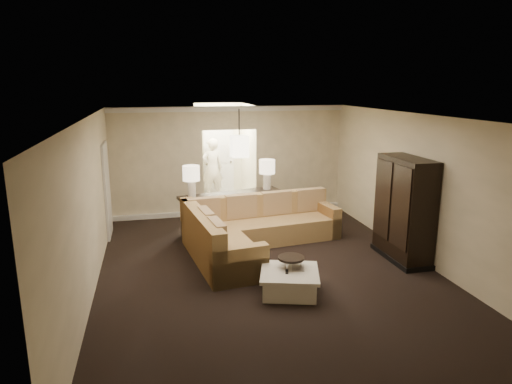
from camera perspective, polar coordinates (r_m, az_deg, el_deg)
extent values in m
plane|color=black|center=(8.45, 1.56, -9.95)|extent=(8.00, 8.00, 0.00)
cube|color=beige|center=(11.83, -3.28, 3.90)|extent=(6.00, 0.04, 2.80)
cube|color=beige|center=(4.47, 15.02, -12.94)|extent=(6.00, 0.04, 2.80)
cube|color=beige|center=(7.82, -20.17, -1.87)|extent=(0.04, 8.00, 2.80)
cube|color=beige|center=(9.21, 19.99, 0.37)|extent=(0.04, 8.00, 2.80)
cube|color=silver|center=(7.78, 1.69, 9.35)|extent=(6.00, 8.00, 0.02)
cube|color=silver|center=(11.64, -3.33, 10.33)|extent=(6.00, 0.10, 0.12)
cube|color=silver|center=(12.08, -3.16, -2.42)|extent=(6.00, 0.10, 0.12)
cube|color=silver|center=(10.61, -18.12, 0.21)|extent=(0.05, 0.90, 2.10)
cube|color=white|center=(13.10, -3.95, -1.45)|extent=(1.40, 2.00, 0.01)
cube|color=beige|center=(12.72, -7.17, 4.48)|extent=(0.04, 2.00, 2.80)
cube|color=beige|center=(12.94, -0.97, 4.73)|extent=(0.04, 2.00, 2.80)
cube|color=beige|center=(13.79, -4.71, 5.23)|extent=(1.40, 0.04, 2.80)
cube|color=silver|center=(13.81, -4.66, 3.77)|extent=(0.90, 0.05, 2.10)
cube|color=brown|center=(9.95, 0.83, -4.85)|extent=(3.44, 1.42, 0.47)
cube|color=brown|center=(8.45, -3.48, -8.26)|extent=(1.19, 1.67, 0.47)
cube|color=brown|center=(10.13, 0.09, -1.61)|extent=(3.35, 0.69, 0.51)
cube|color=brown|center=(8.70, -6.92, -4.25)|extent=(0.60, 2.68, 0.51)
cube|color=brown|center=(10.55, 8.77, -3.30)|extent=(0.35, 1.02, 0.69)
cube|color=brown|center=(7.82, -2.05, -9.20)|extent=(1.02, 0.35, 0.69)
cube|color=#92784E|center=(9.73, -6.57, -2.20)|extent=(0.71, 0.26, 0.51)
cube|color=#92784E|center=(9.95, -1.90, -1.77)|extent=(0.71, 0.26, 0.51)
cube|color=#92784E|center=(10.24, 2.54, -1.34)|extent=(0.71, 0.26, 0.51)
cube|color=#92784E|center=(10.58, 6.71, -0.94)|extent=(0.71, 0.26, 0.51)
cube|color=#92784E|center=(8.83, -6.25, -3.83)|extent=(0.26, 0.69, 0.51)
cube|color=#92784E|center=(8.11, -4.89, -5.36)|extent=(0.26, 0.69, 0.51)
cube|color=white|center=(7.64, 4.20, -11.32)|extent=(1.05, 1.05, 0.32)
cube|color=white|center=(7.56, 4.23, -10.04)|extent=(1.16, 1.16, 0.06)
cube|color=black|center=(7.51, 3.87, -9.91)|extent=(0.09, 0.16, 0.02)
cube|color=beige|center=(7.68, 5.29, -9.41)|extent=(0.28, 0.33, 0.01)
cube|color=black|center=(10.38, -3.16, -0.33)|extent=(2.45, 1.06, 0.07)
cube|color=black|center=(10.15, -8.80, -3.46)|extent=(0.19, 0.50, 0.87)
cube|color=black|center=(10.94, 2.13, -2.06)|extent=(0.19, 0.50, 0.87)
cube|color=black|center=(10.58, -3.10, -4.32)|extent=(2.33, 0.98, 0.04)
cube|color=black|center=(9.19, 18.06, -2.07)|extent=(0.55, 1.34, 2.01)
cube|color=black|center=(8.73, 17.62, -1.86)|extent=(0.03, 0.59, 1.53)
cube|color=black|center=(9.29, 15.55, -0.82)|extent=(0.03, 0.59, 1.53)
cube|color=black|center=(9.48, 17.64, -7.65)|extent=(0.59, 1.39, 0.10)
cylinder|color=black|center=(7.66, 4.41, -8.22)|extent=(0.44, 0.44, 0.04)
torus|color=silver|center=(7.83, 4.35, -11.15)|extent=(0.36, 0.36, 0.02)
cylinder|color=silver|center=(7.79, 5.63, -10.03)|extent=(0.02, 0.02, 0.52)
cylinder|color=silver|center=(7.89, 3.61, -9.67)|extent=(0.02, 0.02, 0.52)
cylinder|color=silver|center=(7.62, 3.87, -10.53)|extent=(0.02, 0.02, 0.52)
cylinder|color=white|center=(10.02, -8.04, 0.37)|extent=(0.17, 0.17, 0.38)
cylinder|color=#FFE7BF|center=(9.95, -8.11, 2.35)|extent=(0.37, 0.37, 0.33)
cylinder|color=white|center=(10.71, 1.39, 1.34)|extent=(0.17, 0.17, 0.38)
cylinder|color=#FFE7BF|center=(10.64, 1.40, 3.20)|extent=(0.37, 0.37, 0.33)
cylinder|color=black|center=(10.43, -2.13, 8.72)|extent=(0.02, 0.02, 0.60)
cube|color=#FFF0C6|center=(10.49, -2.10, 5.73)|extent=(0.38, 0.38, 0.48)
imported|color=beige|center=(13.42, -5.52, 3.28)|extent=(0.82, 0.64, 2.01)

